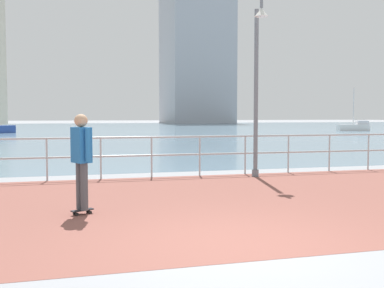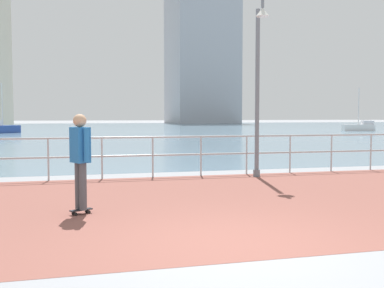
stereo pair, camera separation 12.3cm
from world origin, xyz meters
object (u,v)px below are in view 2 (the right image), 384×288
skateboarder (80,154)px  sailboat_yellow (359,127)px  lamppost (259,73)px  sailboat_white (2,128)px

skateboarder → sailboat_yellow: (30.31, 36.29, -0.60)m
skateboarder → lamppost: bearing=37.3°
lamppost → sailboat_yellow: (25.47, 32.61, -2.46)m
lamppost → sailboat_yellow: lamppost is taller
lamppost → sailboat_yellow: bearing=52.0°
sailboat_white → sailboat_yellow: bearing=-4.6°
skateboarder → sailboat_yellow: sailboat_yellow is taller
lamppost → sailboat_white: (-12.04, 35.61, -2.45)m
skateboarder → sailboat_white: (-7.20, 39.29, -0.60)m
sailboat_yellow → sailboat_white: bearing=175.4°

